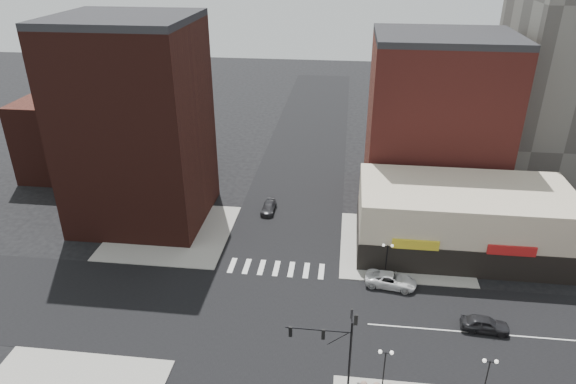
{
  "coord_description": "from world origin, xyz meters",
  "views": [
    {
      "loc": [
        6.97,
        -39.45,
        33.49
      ],
      "look_at": [
        1.53,
        5.69,
        11.0
      ],
      "focal_mm": 32.0,
      "sensor_mm": 36.0,
      "label": 1
    }
  ],
  "objects_px": {
    "traffic_signal": "(339,339)",
    "dark_sedan_north": "(269,207)",
    "street_lamp_se_a": "(385,360)",
    "street_lamp_se_b": "(489,369)",
    "dark_sedan_east": "(485,324)",
    "white_suv": "(391,280)",
    "street_lamp_ne": "(387,252)"
  },
  "relations": [
    {
      "from": "traffic_signal",
      "to": "street_lamp_ne",
      "type": "distance_m",
      "value": 16.62
    },
    {
      "from": "street_lamp_se_a",
      "to": "street_lamp_se_b",
      "type": "distance_m",
      "value": 8.0
    },
    {
      "from": "street_lamp_se_a",
      "to": "street_lamp_se_b",
      "type": "height_order",
      "value": "same"
    },
    {
      "from": "street_lamp_se_a",
      "to": "street_lamp_se_b",
      "type": "xyz_separation_m",
      "value": [
        8.0,
        0.0,
        0.0
      ]
    },
    {
      "from": "street_lamp_se_a",
      "to": "street_lamp_ne",
      "type": "bearing_deg",
      "value": 86.42
    },
    {
      "from": "street_lamp_se_a",
      "to": "street_lamp_ne",
      "type": "xyz_separation_m",
      "value": [
        1.0,
        16.0,
        0.0
      ]
    },
    {
      "from": "traffic_signal",
      "to": "street_lamp_se_b",
      "type": "bearing_deg",
      "value": -0.82
    },
    {
      "from": "dark_sedan_east",
      "to": "street_lamp_ne",
      "type": "bearing_deg",
      "value": 54.38
    },
    {
      "from": "dark_sedan_east",
      "to": "white_suv",
      "type": "bearing_deg",
      "value": 58.87
    },
    {
      "from": "white_suv",
      "to": "dark_sedan_north",
      "type": "relative_size",
      "value": 1.26
    },
    {
      "from": "traffic_signal",
      "to": "dark_sedan_east",
      "type": "xyz_separation_m",
      "value": [
        13.73,
        8.29,
        -4.2
      ]
    },
    {
      "from": "street_lamp_se_b",
      "to": "dark_sedan_north",
      "type": "relative_size",
      "value": 0.97
    },
    {
      "from": "traffic_signal",
      "to": "dark_sedan_north",
      "type": "xyz_separation_m",
      "value": [
        -10.27,
        29.3,
        -4.34
      ]
    },
    {
      "from": "traffic_signal",
      "to": "street_lamp_ne",
      "type": "xyz_separation_m",
      "value": [
        4.76,
        15.83,
        -1.67
      ]
    },
    {
      "from": "traffic_signal",
      "to": "white_suv",
      "type": "distance_m",
      "value": 15.84
    },
    {
      "from": "street_lamp_se_a",
      "to": "white_suv",
      "type": "distance_m",
      "value": 14.8
    },
    {
      "from": "dark_sedan_east",
      "to": "dark_sedan_north",
      "type": "height_order",
      "value": "dark_sedan_east"
    },
    {
      "from": "traffic_signal",
      "to": "white_suv",
      "type": "xyz_separation_m",
      "value": [
        5.29,
        14.33,
        -4.21
      ]
    },
    {
      "from": "white_suv",
      "to": "dark_sedan_east",
      "type": "height_order",
      "value": "dark_sedan_east"
    },
    {
      "from": "traffic_signal",
      "to": "dark_sedan_east",
      "type": "distance_m",
      "value": 16.58
    },
    {
      "from": "street_lamp_se_b",
      "to": "dark_sedan_east",
      "type": "xyz_separation_m",
      "value": [
        1.96,
        8.46,
        -2.53
      ]
    },
    {
      "from": "dark_sedan_east",
      "to": "street_lamp_se_a",
      "type": "bearing_deg",
      "value": 134.8
    },
    {
      "from": "street_lamp_se_b",
      "to": "white_suv",
      "type": "bearing_deg",
      "value": 114.07
    },
    {
      "from": "street_lamp_se_a",
      "to": "street_lamp_se_b",
      "type": "bearing_deg",
      "value": 0.0
    },
    {
      "from": "street_lamp_se_b",
      "to": "dark_sedan_east",
      "type": "height_order",
      "value": "street_lamp_se_b"
    },
    {
      "from": "street_lamp_se_a",
      "to": "street_lamp_ne",
      "type": "distance_m",
      "value": 16.03
    },
    {
      "from": "street_lamp_se_a",
      "to": "white_suv",
      "type": "height_order",
      "value": "street_lamp_se_a"
    },
    {
      "from": "traffic_signal",
      "to": "street_lamp_se_a",
      "type": "height_order",
      "value": "traffic_signal"
    },
    {
      "from": "street_lamp_ne",
      "to": "dark_sedan_north",
      "type": "bearing_deg",
      "value": 138.13
    },
    {
      "from": "street_lamp_se_b",
      "to": "street_lamp_ne",
      "type": "relative_size",
      "value": 1.0
    },
    {
      "from": "street_lamp_se_b",
      "to": "white_suv",
      "type": "relative_size",
      "value": 0.77
    },
    {
      "from": "street_lamp_ne",
      "to": "white_suv",
      "type": "distance_m",
      "value": 2.99
    }
  ]
}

